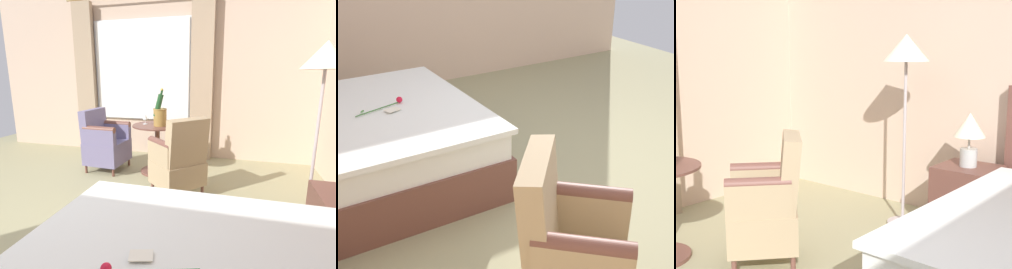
% 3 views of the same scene
% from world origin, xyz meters
% --- Properties ---
extents(ground_plane, '(7.26, 7.26, 0.00)m').
position_xyz_m(ground_plane, '(0.00, 0.00, 0.00)').
color(ground_plane, tan).
extents(armchair_by_window, '(0.73, 0.73, 0.97)m').
position_xyz_m(armchair_by_window, '(-1.16, 1.06, 0.45)').
color(armchair_by_window, brown).
rests_on(armchair_by_window, ground).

